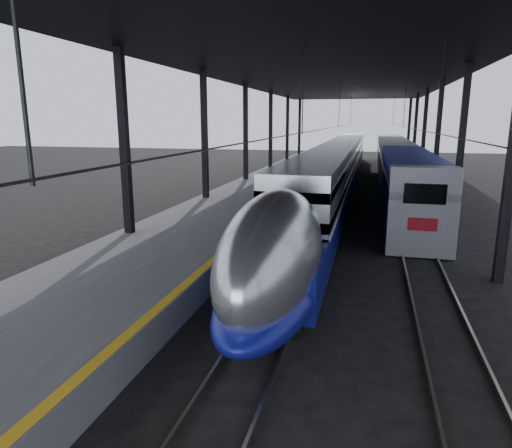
% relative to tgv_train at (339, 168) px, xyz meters
% --- Properties ---
extents(ground, '(160.00, 160.00, 0.00)m').
position_rel_tgv_train_xyz_m(ground, '(-2.00, -27.23, -1.91)').
color(ground, black).
rests_on(ground, ground).
extents(platform, '(6.00, 80.00, 1.00)m').
position_rel_tgv_train_xyz_m(platform, '(-5.50, -7.23, -1.41)').
color(platform, '#4C4C4F').
rests_on(platform, ground).
extents(yellow_strip, '(0.30, 80.00, 0.01)m').
position_rel_tgv_train_xyz_m(yellow_strip, '(-2.70, -7.23, -0.90)').
color(yellow_strip, gold).
rests_on(yellow_strip, platform).
extents(rails, '(6.52, 80.00, 0.16)m').
position_rel_tgv_train_xyz_m(rails, '(2.50, -7.23, -1.83)').
color(rails, slate).
rests_on(rails, ground).
extents(canopy, '(18.00, 75.00, 9.47)m').
position_rel_tgv_train_xyz_m(canopy, '(-0.10, -7.23, 7.21)').
color(canopy, black).
rests_on(canopy, ground).
extents(tgv_train, '(2.85, 65.20, 4.08)m').
position_rel_tgv_train_xyz_m(tgv_train, '(0.00, 0.00, 0.00)').
color(tgv_train, silver).
rests_on(tgv_train, ground).
extents(second_train, '(2.92, 56.05, 4.02)m').
position_rel_tgv_train_xyz_m(second_train, '(5.00, 7.29, 0.13)').
color(second_train, navy).
rests_on(second_train, ground).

